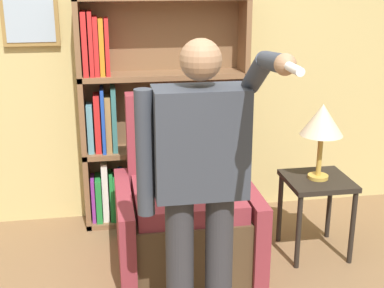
% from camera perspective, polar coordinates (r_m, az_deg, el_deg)
% --- Properties ---
extents(wall_back, '(8.00, 0.11, 2.80)m').
position_cam_1_polar(wall_back, '(4.28, -4.92, 10.27)').
color(wall_back, tan).
rests_on(wall_back, ground_plane).
extents(bookcase, '(1.30, 0.28, 1.81)m').
position_cam_1_polar(bookcase, '(4.23, -4.90, 2.96)').
color(bookcase, brown).
rests_on(bookcase, ground_plane).
extents(armchair, '(0.94, 0.90, 1.15)m').
position_cam_1_polar(armchair, '(3.77, -0.81, -7.24)').
color(armchair, '#4C3823').
rests_on(armchair, ground_plane).
extents(person_standing, '(0.62, 0.78, 1.67)m').
position_cam_1_polar(person_standing, '(2.72, 0.87, -3.69)').
color(person_standing, '#2D2D33').
rests_on(person_standing, ground_plane).
extents(side_table, '(0.45, 0.45, 0.58)m').
position_cam_1_polar(side_table, '(3.92, 13.17, -4.92)').
color(side_table, black).
rests_on(side_table, ground_plane).
extents(table_lamp, '(0.29, 0.29, 0.54)m').
position_cam_1_polar(table_lamp, '(3.75, 13.72, 2.32)').
color(table_lamp, gold).
rests_on(table_lamp, side_table).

